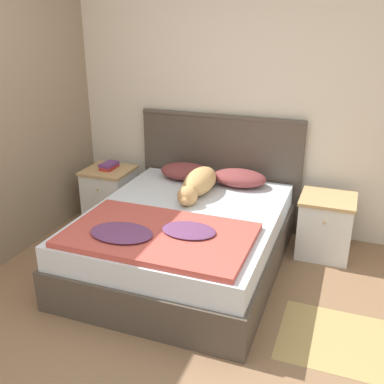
{
  "coord_description": "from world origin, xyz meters",
  "views": [
    {
      "loc": [
        1.1,
        -2.06,
        2.03
      ],
      "look_at": [
        -0.14,
        1.27,
        0.62
      ],
      "focal_mm": 42.0,
      "sensor_mm": 36.0,
      "label": 1
    }
  ],
  "objects_px": {
    "pillow_right": "(239,178)",
    "book_stack": "(109,166)",
    "nightstand_left": "(110,194)",
    "nightstand_right": "(325,226)",
    "bed": "(184,240)",
    "dog": "(198,183)",
    "pillow_left": "(186,171)"
  },
  "relations": [
    {
      "from": "pillow_right",
      "to": "bed",
      "type": "bearing_deg",
      "value": -110.09
    },
    {
      "from": "nightstand_left",
      "to": "book_stack",
      "type": "xyz_separation_m",
      "value": [
        -0.0,
        0.03,
        0.3
      ]
    },
    {
      "from": "nightstand_right",
      "to": "pillow_left",
      "type": "height_order",
      "value": "pillow_left"
    },
    {
      "from": "nightstand_left",
      "to": "pillow_left",
      "type": "xyz_separation_m",
      "value": [
        0.82,
        0.08,
        0.32
      ]
    },
    {
      "from": "bed",
      "to": "book_stack",
      "type": "bearing_deg",
      "value": 147.98
    },
    {
      "from": "pillow_left",
      "to": "dog",
      "type": "distance_m",
      "value": 0.42
    },
    {
      "from": "pillow_left",
      "to": "nightstand_left",
      "type": "bearing_deg",
      "value": -174.31
    },
    {
      "from": "bed",
      "to": "nightstand_left",
      "type": "height_order",
      "value": "nightstand_left"
    },
    {
      "from": "pillow_right",
      "to": "book_stack",
      "type": "relative_size",
      "value": 2.26
    },
    {
      "from": "bed",
      "to": "nightstand_left",
      "type": "bearing_deg",
      "value": 148.97
    },
    {
      "from": "bed",
      "to": "nightstand_left",
      "type": "xyz_separation_m",
      "value": [
        -1.09,
        0.66,
        0.02
      ]
    },
    {
      "from": "nightstand_left",
      "to": "nightstand_right",
      "type": "relative_size",
      "value": 1.0
    },
    {
      "from": "pillow_left",
      "to": "dog",
      "type": "bearing_deg",
      "value": -53.19
    },
    {
      "from": "nightstand_right",
      "to": "bed",
      "type": "bearing_deg",
      "value": -148.97
    },
    {
      "from": "nightstand_left",
      "to": "nightstand_right",
      "type": "xyz_separation_m",
      "value": [
        2.19,
        0.0,
        0.0
      ]
    },
    {
      "from": "pillow_right",
      "to": "nightstand_right",
      "type": "bearing_deg",
      "value": -5.69
    },
    {
      "from": "book_stack",
      "to": "dog",
      "type": "bearing_deg",
      "value": -14.71
    },
    {
      "from": "pillow_left",
      "to": "book_stack",
      "type": "height_order",
      "value": "pillow_left"
    },
    {
      "from": "nightstand_left",
      "to": "pillow_left",
      "type": "relative_size",
      "value": 1.07
    },
    {
      "from": "nightstand_left",
      "to": "dog",
      "type": "xyz_separation_m",
      "value": [
        1.08,
        -0.26,
        0.35
      ]
    },
    {
      "from": "nightstand_right",
      "to": "pillow_right",
      "type": "distance_m",
      "value": 0.89
    },
    {
      "from": "nightstand_left",
      "to": "pillow_right",
      "type": "height_order",
      "value": "pillow_right"
    },
    {
      "from": "nightstand_right",
      "to": "pillow_right",
      "type": "xyz_separation_m",
      "value": [
        -0.82,
        0.08,
        0.32
      ]
    },
    {
      "from": "bed",
      "to": "nightstand_right",
      "type": "height_order",
      "value": "nightstand_right"
    },
    {
      "from": "bed",
      "to": "pillow_right",
      "type": "distance_m",
      "value": 0.86
    },
    {
      "from": "pillow_right",
      "to": "book_stack",
      "type": "bearing_deg",
      "value": -177.7
    },
    {
      "from": "bed",
      "to": "book_stack",
      "type": "distance_m",
      "value": 1.33
    },
    {
      "from": "pillow_left",
      "to": "book_stack",
      "type": "relative_size",
      "value": 2.26
    },
    {
      "from": "bed",
      "to": "nightstand_right",
      "type": "xyz_separation_m",
      "value": [
        1.09,
        0.66,
        0.02
      ]
    },
    {
      "from": "book_stack",
      "to": "bed",
      "type": "bearing_deg",
      "value": -32.02
    },
    {
      "from": "nightstand_right",
      "to": "pillow_left",
      "type": "distance_m",
      "value": 1.41
    },
    {
      "from": "nightstand_right",
      "to": "pillow_right",
      "type": "height_order",
      "value": "pillow_right"
    }
  ]
}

